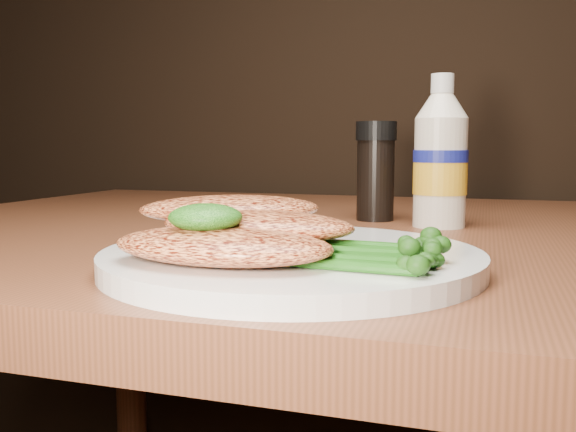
% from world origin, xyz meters
% --- Properties ---
extents(plate, '(0.28, 0.28, 0.01)m').
position_xyz_m(plate, '(-0.03, 0.80, 0.76)').
color(plate, white).
rests_on(plate, dining_table).
extents(chicken_front, '(0.15, 0.08, 0.02)m').
position_xyz_m(chicken_front, '(-0.05, 0.73, 0.78)').
color(chicken_front, '#F88B4F').
rests_on(chicken_front, plate).
extents(chicken_mid, '(0.14, 0.07, 0.02)m').
position_xyz_m(chicken_mid, '(-0.05, 0.77, 0.78)').
color(chicken_mid, '#F88B4F').
rests_on(chicken_mid, plate).
extents(chicken_back, '(0.15, 0.12, 0.02)m').
position_xyz_m(chicken_back, '(-0.08, 0.80, 0.79)').
color(chicken_back, '#F88B4F').
rests_on(chicken_back, plate).
extents(pesto_front, '(0.06, 0.05, 0.02)m').
position_xyz_m(pesto_front, '(-0.06, 0.73, 0.79)').
color(pesto_front, black).
rests_on(pesto_front, chicken_front).
extents(broccolini_bundle, '(0.16, 0.14, 0.02)m').
position_xyz_m(broccolini_bundle, '(0.02, 0.76, 0.77)').
color(broccolini_bundle, '#1B5612').
rests_on(broccolini_bundle, plate).
extents(mayo_bottle, '(0.07, 0.07, 0.17)m').
position_xyz_m(mayo_bottle, '(0.06, 1.07, 0.83)').
color(mayo_bottle, silver).
rests_on(mayo_bottle, dining_table).
extents(pepper_grinder, '(0.06, 0.06, 0.12)m').
position_xyz_m(pepper_grinder, '(-0.02, 1.11, 0.81)').
color(pepper_grinder, black).
rests_on(pepper_grinder, dining_table).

